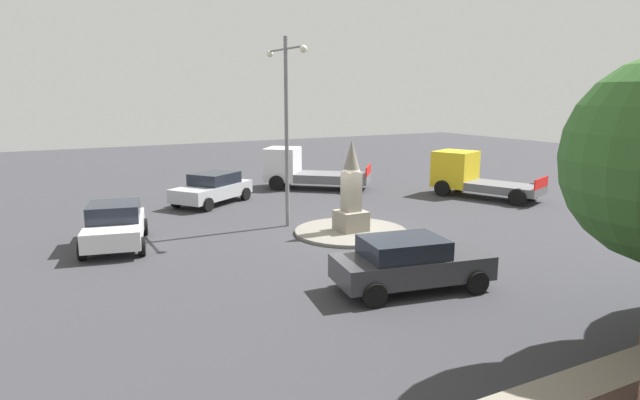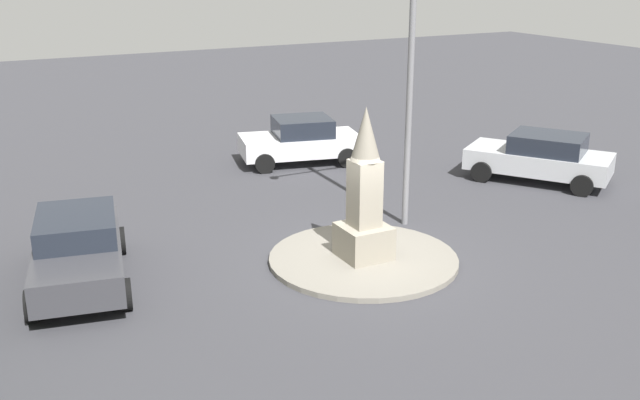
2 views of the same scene
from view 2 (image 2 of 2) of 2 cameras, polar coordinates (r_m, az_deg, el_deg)
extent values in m
plane|color=#38383D|center=(16.81, 3.40, -4.81)|extent=(80.00, 80.00, 0.00)
cylinder|color=gray|center=(16.78, 3.41, -4.62)|extent=(4.34, 4.34, 0.12)
cube|color=gray|center=(16.61, 3.43, -3.23)|extent=(1.07, 1.07, 0.76)
cube|color=gray|center=(16.23, 3.51, 0.52)|extent=(0.61, 0.61, 1.52)
cone|color=gray|center=(15.86, 3.61, 5.20)|extent=(0.67, 0.67, 1.20)
cylinder|color=slate|center=(18.26, 7.07, 9.19)|extent=(0.16, 0.16, 7.46)
cube|color=#B7BABF|center=(23.55, 16.72, 2.94)|extent=(3.92, 4.57, 0.63)
cube|color=#1E232D|center=(23.36, 17.43, 4.26)|extent=(2.60, 2.72, 0.56)
cylinder|color=black|center=(23.09, 12.54, 2.17)|extent=(0.54, 0.65, 0.64)
cylinder|color=black|center=(24.81, 13.75, 3.21)|extent=(0.54, 0.65, 0.64)
cylinder|color=black|center=(22.52, 19.84, 1.08)|extent=(0.54, 0.65, 0.64)
cylinder|color=black|center=(24.28, 20.55, 2.22)|extent=(0.54, 0.65, 0.64)
cube|color=silver|center=(24.59, -1.58, 4.37)|extent=(4.27, 2.69, 0.63)
cube|color=#1E232D|center=(24.47, -1.38, 5.77)|extent=(2.19, 2.07, 0.59)
cylinder|color=black|center=(23.53, -4.34, 2.87)|extent=(0.67, 0.36, 0.64)
cylinder|color=black|center=(25.29, -5.11, 3.96)|extent=(0.67, 0.36, 0.64)
cylinder|color=black|center=(24.15, 2.13, 3.33)|extent=(0.67, 0.36, 0.64)
cylinder|color=black|center=(25.87, 0.95, 4.37)|extent=(0.67, 0.36, 0.64)
cube|color=#38383D|center=(16.24, -18.37, -4.16)|extent=(2.54, 4.54, 0.65)
cube|color=#1E232D|center=(16.30, -18.56, -1.91)|extent=(2.00, 2.44, 0.51)
cylinder|color=black|center=(14.98, -14.96, -7.15)|extent=(0.34, 0.67, 0.64)
cylinder|color=black|center=(15.07, -21.68, -7.72)|extent=(0.34, 0.67, 0.64)
cylinder|color=black|center=(17.74, -15.37, -3.08)|extent=(0.34, 0.67, 0.64)
cylinder|color=black|center=(17.82, -21.01, -3.58)|extent=(0.34, 0.67, 0.64)
camera|label=1|loc=(25.74, -49.25, 9.33)|focal=30.37mm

